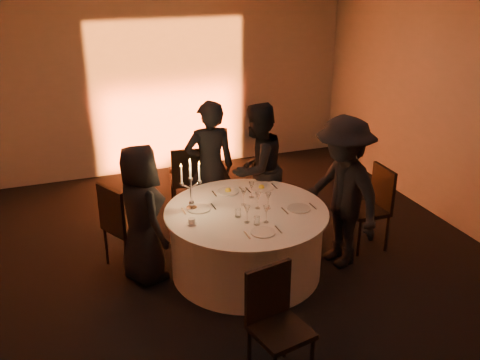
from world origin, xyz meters
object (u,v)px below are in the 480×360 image
object	(u,v)px
chair_front	(275,317)
guest_left	(142,214)
banquet_table	(246,241)
candelabra	(191,191)
coffee_cup	(192,222)
guest_back_left	(210,168)
chair_right	(373,203)
chair_back_right	(257,184)
chair_back_left	(187,177)
guest_right	(342,193)
chair_left	(121,222)
guest_back_right	(257,169)

from	to	relation	value
chair_front	guest_left	xyz separation A→B (m)	(-0.75, 1.88, 0.21)
banquet_table	candelabra	bearing A→B (deg)	155.78
coffee_cup	guest_back_left	bearing A→B (deg)	64.38
banquet_table	chair_right	xyz separation A→B (m)	(1.66, 0.03, 0.19)
banquet_table	chair_back_right	xyz separation A→B (m)	(0.63, 1.24, 0.10)
chair_right	guest_back_left	bearing A→B (deg)	-120.82
chair_back_left	guest_right	world-z (taller)	guest_right
chair_right	candelabra	size ratio (longest dim) A/B	1.73
chair_back_left	guest_back_left	xyz separation A→B (m)	(0.16, -0.57, 0.31)
banquet_table	chair_right	distance (m)	1.67
chair_left	guest_back_left	size ratio (longest dim) A/B	0.59
guest_back_left	guest_right	distance (m)	1.72
chair_right	coffee_cup	world-z (taller)	chair_right
guest_back_right	chair_back_left	bearing A→B (deg)	-74.20
banquet_table	chair_back_left	xyz separation A→B (m)	(-0.23, 1.67, 0.17)
chair_left	candelabra	bearing A→B (deg)	-141.82
banquet_table	chair_right	bearing A→B (deg)	0.91
guest_left	candelabra	size ratio (longest dim) A/B	2.63
chair_right	coffee_cup	size ratio (longest dim) A/B	9.31
banquet_table	guest_back_right	bearing A→B (deg)	61.62
chair_back_right	guest_left	xyz separation A→B (m)	(-1.73, -0.95, 0.29)
banquet_table	chair_back_left	distance (m)	1.69
chair_left	guest_back_right	xyz separation A→B (m)	(1.78, 0.34, 0.27)
guest_back_left	candelabra	bearing A→B (deg)	64.12
candelabra	banquet_table	bearing A→B (deg)	-24.22
chair_left	guest_right	size ratio (longest dim) A/B	0.58
guest_right	candelabra	xyz separation A→B (m)	(-1.63, 0.43, 0.09)
chair_back_left	guest_right	xyz separation A→B (m)	(1.31, -1.85, 0.33)
chair_front	banquet_table	bearing A→B (deg)	66.26
chair_left	chair_front	distance (m)	2.37
guest_right	coffee_cup	xyz separation A→B (m)	(-1.73, 0.07, -0.09)
guest_back_right	chair_front	bearing A→B (deg)	42.96
candelabra	chair_left	bearing A→B (deg)	155.44
chair_front	guest_back_left	world-z (taller)	guest_back_left
chair_back_right	coffee_cup	size ratio (longest dim) A/B	7.93
candelabra	guest_back_left	bearing A→B (deg)	60.53
chair_back_right	guest_right	size ratio (longest dim) A/B	0.49
candelabra	guest_left	bearing A→B (deg)	176.06
banquet_table	chair_back_left	size ratio (longest dim) A/B	1.82
chair_right	chair_front	world-z (taller)	chair_right
banquet_table	chair_left	size ratio (longest dim) A/B	1.76
banquet_table	guest_back_left	xyz separation A→B (m)	(-0.07, 1.10, 0.49)
chair_back_left	candelabra	xyz separation A→B (m)	(-0.32, -1.42, 0.42)
coffee_cup	candelabra	xyz separation A→B (m)	(0.10, 0.36, 0.18)
guest_right	chair_front	bearing A→B (deg)	-54.93
chair_back_left	coffee_cup	world-z (taller)	chair_back_left
chair_back_right	candelabra	bearing A→B (deg)	15.22
chair_back_left	guest_right	distance (m)	2.29
banquet_table	coffee_cup	size ratio (longest dim) A/B	16.36
guest_back_left	chair_left	bearing A→B (deg)	26.60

